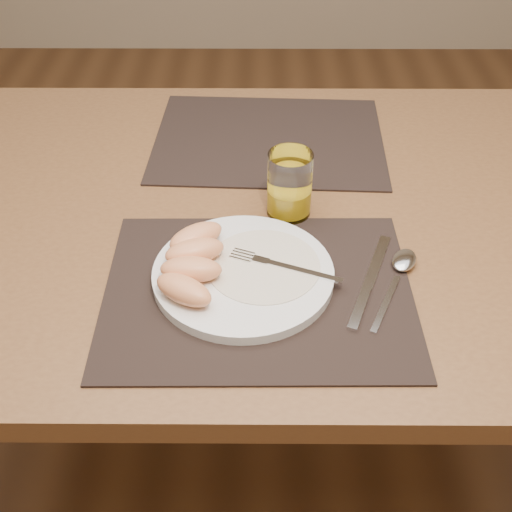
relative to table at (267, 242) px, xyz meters
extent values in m
plane|color=brown|center=(0.00, 0.00, -0.67)|extent=(5.00, 5.00, 0.00)
cube|color=brown|center=(0.00, 0.00, 0.06)|extent=(1.40, 0.90, 0.04)
cylinder|color=brown|center=(-0.62, 0.37, -0.31)|extent=(0.06, 0.06, 0.71)
cylinder|color=brown|center=(0.62, 0.37, -0.31)|extent=(0.06, 0.06, 0.71)
cube|color=black|center=(-0.01, -0.22, 0.09)|extent=(0.45, 0.35, 0.00)
cube|color=black|center=(0.01, 0.22, 0.09)|extent=(0.46, 0.37, 0.00)
cylinder|color=white|center=(-0.04, -0.19, 0.10)|extent=(0.27, 0.27, 0.02)
cylinder|color=white|center=(-0.01, -0.18, 0.10)|extent=(0.17, 0.17, 0.00)
cube|color=silver|center=(0.05, -0.20, 0.11)|extent=(0.11, 0.05, 0.00)
cube|color=silver|center=(-0.01, -0.17, 0.11)|extent=(0.03, 0.02, 0.00)
cube|color=silver|center=(-0.04, -0.16, 0.11)|extent=(0.04, 0.03, 0.00)
cube|color=silver|center=(0.17, -0.16, 0.09)|extent=(0.06, 0.13, 0.00)
cube|color=silver|center=(0.13, -0.26, 0.09)|extent=(0.04, 0.09, 0.01)
cube|color=silver|center=(0.17, -0.25, 0.09)|extent=(0.06, 0.12, 0.00)
ellipsoid|color=silver|center=(0.21, -0.16, 0.09)|extent=(0.06, 0.07, 0.01)
cylinder|color=white|center=(0.04, -0.03, 0.14)|extent=(0.07, 0.07, 0.11)
cylinder|color=yellow|center=(0.04, -0.03, 0.11)|extent=(0.06, 0.06, 0.04)
ellipsoid|color=#E9975F|center=(-0.12, -0.26, 0.12)|extent=(0.10, 0.08, 0.04)
ellipsoid|color=#E9975F|center=(-0.11, -0.21, 0.12)|extent=(0.09, 0.04, 0.04)
ellipsoid|color=#E9975F|center=(-0.11, -0.17, 0.12)|extent=(0.10, 0.07, 0.04)
ellipsoid|color=#E9975F|center=(-0.11, -0.14, 0.12)|extent=(0.10, 0.09, 0.04)
camera|label=1|loc=(-0.01, -0.90, 0.73)|focal=45.00mm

